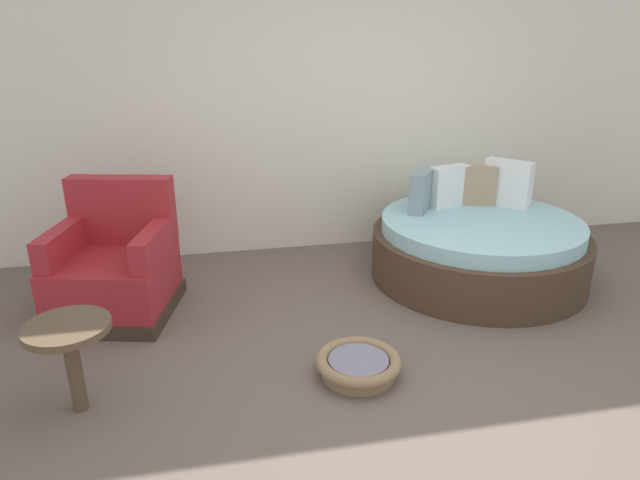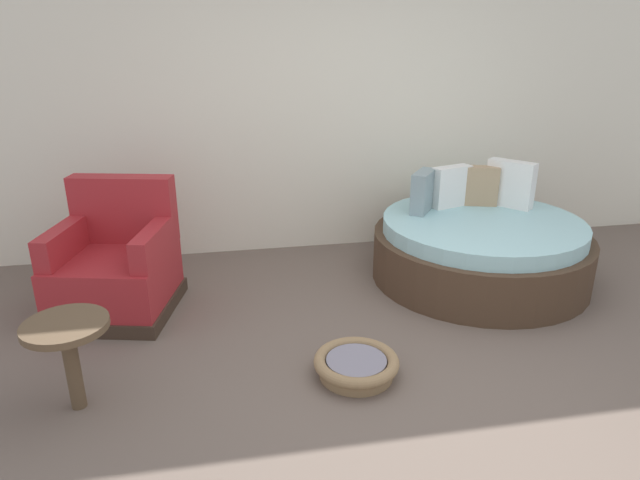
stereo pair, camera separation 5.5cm
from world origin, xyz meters
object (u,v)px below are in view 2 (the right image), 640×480
Objects in this scene: round_daybed at (480,247)px; pet_basket at (356,365)px; side_table at (67,338)px; red_armchair at (117,267)px.

pet_basket is at bearing -138.09° from round_daybed.
side_table is (-2.90, -1.21, 0.16)m from round_daybed.
round_daybed is at bearing 22.57° from side_table.
round_daybed is at bearing 0.88° from red_armchair.
pet_basket is at bearing -37.55° from red_armchair.
round_daybed is 3.15m from side_table.
round_daybed is 1.82× the size of red_armchair.
side_table reaches higher than pet_basket.
pet_basket is at bearing 0.24° from side_table.
red_armchair reaches higher than round_daybed.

